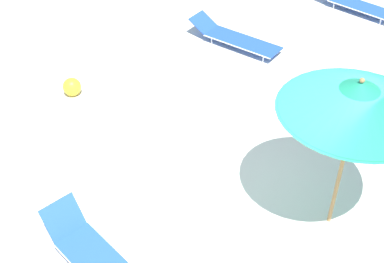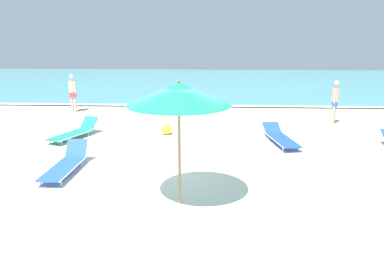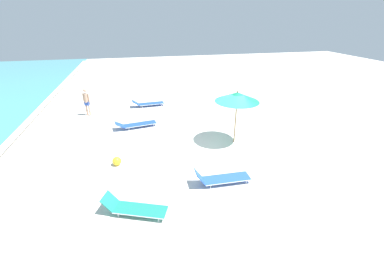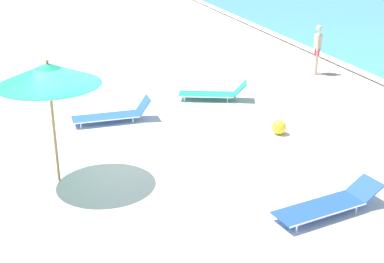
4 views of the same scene
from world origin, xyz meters
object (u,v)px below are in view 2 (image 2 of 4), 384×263
object	(u,v)px
sun_lounger_near_water_right	(74,132)
beachgoer_shoreline_child	(72,91)
beach_umbrella	(179,94)
beach_ball	(166,129)
sun_lounger_under_umbrella	(65,164)
beachgoer_wading_adult	(335,100)
sun_lounger_near_water_left	(280,137)

from	to	relation	value
sun_lounger_near_water_right	beachgoer_shoreline_child	distance (m)	4.89
beach_umbrella	beach_ball	xyz separation A→B (m)	(-0.96, 5.72, -2.19)
sun_lounger_under_umbrella	beachgoer_shoreline_child	bearing A→B (deg)	109.23
beachgoer_shoreline_child	sun_lounger_under_umbrella	bearing A→B (deg)	-42.21
sun_lounger_near_water_right	beachgoer_wading_adult	world-z (taller)	beachgoer_wading_adult
beachgoer_shoreline_child	sun_lounger_near_water_right	bearing A→B (deg)	-40.63
sun_lounger_near_water_right	beachgoer_wading_adult	size ratio (longest dim) A/B	1.22
beachgoer_wading_adult	beach_ball	distance (m)	6.93
beach_ball	sun_lounger_near_water_left	bearing A→B (deg)	-13.16
sun_lounger_near_water_right	beachgoer_wading_adult	bearing A→B (deg)	37.08
beach_umbrella	sun_lounger_near_water_left	bearing A→B (deg)	58.14
sun_lounger_near_water_right	beachgoer_shoreline_child	xyz separation A→B (m)	(-1.65, 4.53, 0.78)
beach_umbrella	sun_lounger_under_umbrella	bearing A→B (deg)	151.07
sun_lounger_under_umbrella	beach_umbrella	bearing A→B (deg)	-28.16
sun_lounger_near_water_right	beachgoer_wading_adult	xyz separation A→B (m)	(9.76, 2.68, 0.78)
sun_lounger_near_water_left	sun_lounger_near_water_right	xyz separation A→B (m)	(-7.12, 0.25, 0.02)
beachgoer_shoreline_child	sun_lounger_near_water_left	bearing A→B (deg)	0.70
sun_lounger_near_water_left	beachgoer_shoreline_child	bearing A→B (deg)	141.52
sun_lounger_under_umbrella	sun_lounger_near_water_right	size ratio (longest dim) A/B	1.00
sun_lounger_under_umbrella	sun_lounger_near_water_left	bearing A→B (deg)	27.08
beach_ball	beachgoer_wading_adult	bearing A→B (deg)	16.98
sun_lounger_under_umbrella	sun_lounger_near_water_left	distance (m)	6.87
sun_lounger_near_water_right	beach_ball	bearing A→B (deg)	33.60
beach_umbrella	sun_lounger_under_umbrella	distance (m)	4.22
sun_lounger_near_water_right	beach_umbrella	bearing A→B (deg)	-28.97
sun_lounger_under_umbrella	beachgoer_shoreline_child	world-z (taller)	beachgoer_shoreline_child
beachgoer_shoreline_child	beach_ball	distance (m)	6.24
beach_umbrella	beachgoer_wading_adult	distance (m)	9.66
sun_lounger_under_umbrella	beachgoer_wading_adult	size ratio (longest dim) A/B	1.22
beachgoer_wading_adult	beach_ball	xyz separation A→B (m)	(-6.58, -2.01, -0.81)
sun_lounger_under_umbrella	sun_lounger_near_water_left	world-z (taller)	sun_lounger_under_umbrella
beach_umbrella	sun_lounger_near_water_left	world-z (taller)	beach_umbrella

